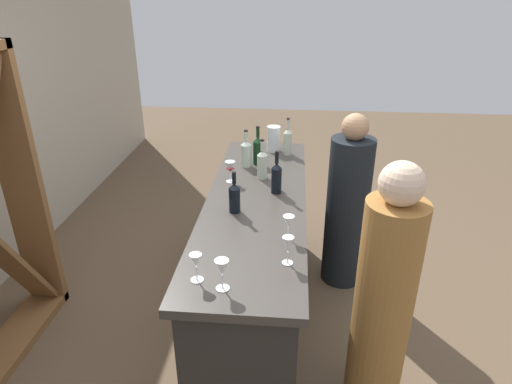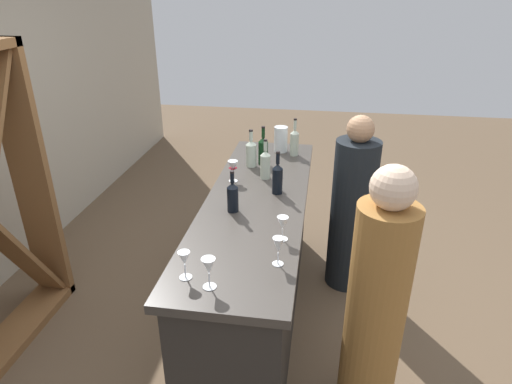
# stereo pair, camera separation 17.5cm
# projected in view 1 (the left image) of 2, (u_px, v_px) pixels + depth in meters

# --- Properties ---
(ground_plane) EXTENTS (12.00, 12.00, 0.00)m
(ground_plane) POSITION_uv_depth(u_px,v_px,m) (256.00, 313.00, 3.39)
(ground_plane) COLOR brown
(bar_counter) EXTENTS (2.30, 0.66, 0.97)m
(bar_counter) POSITION_uv_depth(u_px,v_px,m) (256.00, 259.00, 3.18)
(bar_counter) COLOR #2A2723
(bar_counter) RESTS_ON ground
(wine_bottle_leftmost_near_black) EXTENTS (0.07, 0.07, 0.27)m
(wine_bottle_leftmost_near_black) POSITION_uv_depth(u_px,v_px,m) (234.00, 197.00, 2.76)
(wine_bottle_leftmost_near_black) COLOR black
(wine_bottle_leftmost_near_black) RESTS_ON bar_counter
(wine_bottle_second_left_near_black) EXTENTS (0.07, 0.07, 0.30)m
(wine_bottle_second_left_near_black) POSITION_uv_depth(u_px,v_px,m) (276.00, 177.00, 3.01)
(wine_bottle_second_left_near_black) COLOR black
(wine_bottle_second_left_near_black) RESTS_ON bar_counter
(wine_bottle_center_clear_pale) EXTENTS (0.07, 0.07, 0.30)m
(wine_bottle_center_clear_pale) POSITION_uv_depth(u_px,v_px,m) (262.00, 164.00, 3.24)
(wine_bottle_center_clear_pale) COLOR #B7C6B2
(wine_bottle_center_clear_pale) RESTS_ON bar_counter
(wine_bottle_second_right_clear_pale) EXTENTS (0.08, 0.08, 0.30)m
(wine_bottle_second_right_clear_pale) POSITION_uv_depth(u_px,v_px,m) (246.00, 153.00, 3.45)
(wine_bottle_second_right_clear_pale) COLOR #B7C6B2
(wine_bottle_second_right_clear_pale) RESTS_ON bar_counter
(wine_bottle_rightmost_dark_green) EXTENTS (0.08, 0.08, 0.31)m
(wine_bottle_rightmost_dark_green) POSITION_uv_depth(u_px,v_px,m) (258.00, 150.00, 3.49)
(wine_bottle_rightmost_dark_green) COLOR black
(wine_bottle_rightmost_dark_green) RESTS_ON bar_counter
(wine_bottle_far_right_clear_pale) EXTENTS (0.07, 0.07, 0.31)m
(wine_bottle_far_right_clear_pale) POSITION_uv_depth(u_px,v_px,m) (288.00, 141.00, 3.69)
(wine_bottle_far_right_clear_pale) COLOR #B7C6B2
(wine_bottle_far_right_clear_pale) RESTS_ON bar_counter
(wine_glass_near_left) EXTENTS (0.06, 0.06, 0.16)m
(wine_glass_near_left) POSITION_uv_depth(u_px,v_px,m) (288.00, 245.00, 2.25)
(wine_glass_near_left) COLOR white
(wine_glass_near_left) RESTS_ON bar_counter
(wine_glass_near_center) EXTENTS (0.06, 0.06, 0.14)m
(wine_glass_near_center) POSITION_uv_depth(u_px,v_px,m) (289.00, 223.00, 2.47)
(wine_glass_near_center) COLOR white
(wine_glass_near_center) RESTS_ON bar_counter
(wine_glass_near_right) EXTENTS (0.07, 0.07, 0.16)m
(wine_glass_near_right) POSITION_uv_depth(u_px,v_px,m) (222.00, 269.00, 2.05)
(wine_glass_near_right) COLOR white
(wine_glass_near_right) RESTS_ON bar_counter
(wine_glass_far_left) EXTENTS (0.06, 0.06, 0.15)m
(wine_glass_far_left) POSITION_uv_depth(u_px,v_px,m) (196.00, 262.00, 2.12)
(wine_glass_far_left) COLOR white
(wine_glass_far_left) RESTS_ON bar_counter
(wine_glass_far_center) EXTENTS (0.07, 0.07, 0.16)m
(wine_glass_far_center) POSITION_uv_depth(u_px,v_px,m) (230.00, 168.00, 3.18)
(wine_glass_far_center) COLOR white
(wine_glass_far_center) RESTS_ON bar_counter
(water_pitcher) EXTENTS (0.11, 0.11, 0.22)m
(water_pitcher) POSITION_uv_depth(u_px,v_px,m) (274.00, 139.00, 3.77)
(water_pitcher) COLOR silver
(water_pitcher) RESTS_ON bar_counter
(person_left_guest) EXTENTS (0.40, 0.40, 1.43)m
(person_left_guest) POSITION_uv_depth(u_px,v_px,m) (347.00, 209.00, 3.52)
(person_left_guest) COLOR black
(person_left_guest) RESTS_ON ground
(person_center_guest) EXTENTS (0.38, 0.38, 1.54)m
(person_center_guest) POSITION_uv_depth(u_px,v_px,m) (383.00, 303.00, 2.39)
(person_center_guest) COLOR #9E6B33
(person_center_guest) RESTS_ON ground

